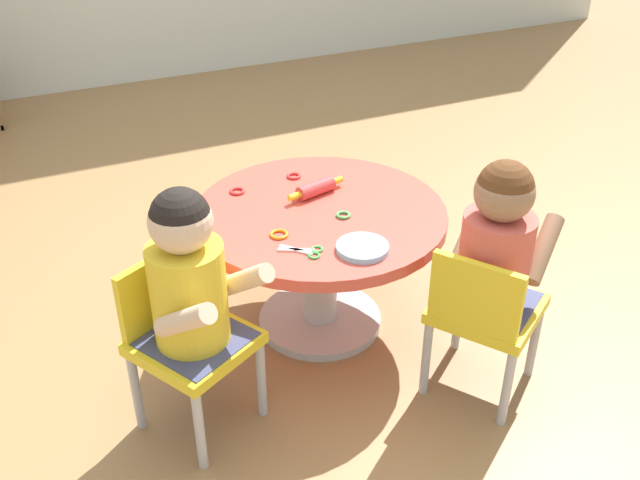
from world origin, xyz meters
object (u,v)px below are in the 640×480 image
Objects in this scene: craft_table at (320,240)px; child_chair_right at (483,312)px; craft_scissors at (307,251)px; child_chair_left at (186,336)px; rolling_pin at (316,188)px; seated_child_left at (188,276)px; seated_child_right at (498,242)px.

child_chair_right reaches higher than craft_table.
craft_table is at bearing 56.36° from craft_scissors.
child_chair_right is 0.56m from craft_scissors.
child_chair_left and child_chair_right have the same top height.
craft_table is 6.13× the size of craft_scissors.
child_chair_left is 3.91× the size of craft_scissors.
craft_table is 3.68× the size of rolling_pin.
seated_child_left is at bearing -151.27° from craft_table.
seated_child_left is 0.68m from rolling_pin.
seated_child_left is (0.02, -0.04, 0.23)m from child_chair_left.
child_chair_right is (0.30, -0.52, -0.04)m from craft_table.
child_chair_right is 3.91× the size of craft_scissors.
seated_child_right is at bearing -15.78° from child_chair_left.
child_chair_left is at bearing -148.36° from rolling_pin.
seated_child_left is 3.72× the size of craft_scissors.
craft_table is 1.57× the size of child_chair_right.
child_chair_left is 0.94m from seated_child_right.
craft_table is 1.57× the size of child_chair_left.
craft_scissors is at bearing 4.62° from child_chair_left.
seated_child_left is 0.88m from seated_child_right.
craft_table is at bearing 119.62° from child_chair_right.
seated_child_left is at bearing -61.76° from child_chair_left.
craft_scissors is (-0.48, 0.28, -0.06)m from seated_child_right.
child_chair_left is 2.35× the size of rolling_pin.
craft_table is at bearing 123.42° from seated_child_right.
seated_child_right is 0.67m from rolling_pin.
craft_table is 0.63m from seated_child_right.
child_chair_right is at bearing -147.07° from seated_child_right.
seated_child_right is at bearing -13.92° from seated_child_left.
rolling_pin is (0.56, 0.39, -0.04)m from seated_child_left.
craft_table is 1.65× the size of seated_child_right.
craft_scissors is (-0.44, 0.30, 0.16)m from child_chair_right.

